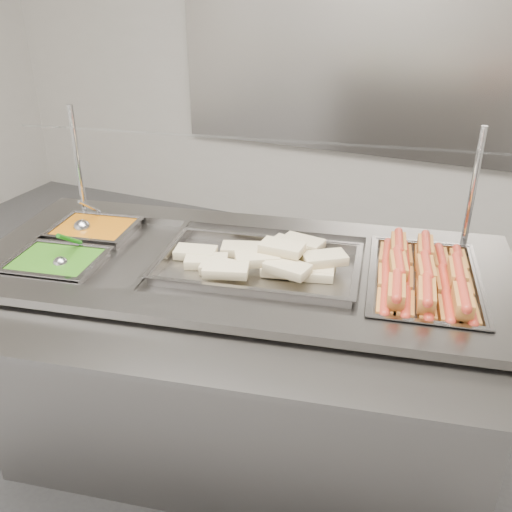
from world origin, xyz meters
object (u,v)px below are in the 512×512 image
at_px(sneeze_guard, 256,143).
at_px(pan_wraps, 259,269).
at_px(pan_hotdogs, 423,290).
at_px(ladle, 83,227).
at_px(steam_counter, 244,363).
at_px(serving_spoon, 62,259).

bearing_deg(sneeze_guard, pan_wraps, -63.45).
bearing_deg(pan_hotdogs, ladle, -174.49).
height_order(sneeze_guard, ladle, sneeze_guard).
xyz_separation_m(steam_counter, pan_wraps, (0.05, 0.01, 0.39)).
bearing_deg(pan_hotdogs, steam_counter, -168.80).
distance_m(ladle, serving_spoon, 0.27).
bearing_deg(steam_counter, pan_hotdogs, 11.20).
bearing_deg(steam_counter, serving_spoon, -155.10).
xyz_separation_m(steam_counter, pan_hotdogs, (0.57, 0.11, 0.38)).
height_order(pan_wraps, ladle, ladle).
xyz_separation_m(steam_counter, serving_spoon, (-0.53, -0.25, 0.43)).
bearing_deg(pan_wraps, sneeze_guard, 116.55).
distance_m(steam_counter, pan_wraps, 0.40).
bearing_deg(sneeze_guard, ladle, -161.48).
height_order(pan_wraps, serving_spoon, serving_spoon).
bearing_deg(serving_spoon, ladle, 115.22).
bearing_deg(sneeze_guard, serving_spoon, -137.87).
distance_m(pan_hotdogs, serving_spoon, 1.16).
relative_size(ladle, serving_spoon, 1.07).
relative_size(sneeze_guard, serving_spoon, 9.43).
xyz_separation_m(sneeze_guard, ladle, (-0.61, -0.20, -0.33)).
height_order(pan_hotdogs, serving_spoon, serving_spoon).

